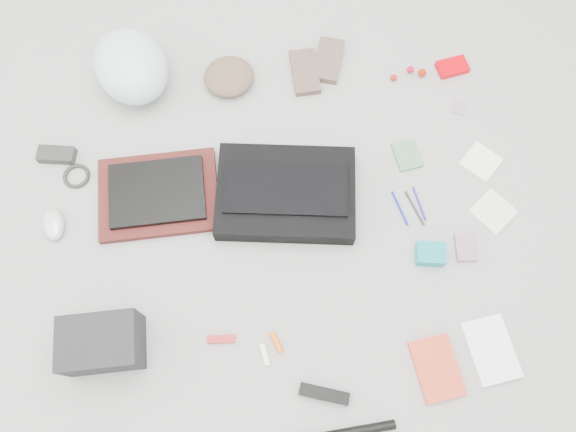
{
  "coord_description": "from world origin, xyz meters",
  "views": [
    {
      "loc": [
        -0.02,
        -0.61,
        1.73
      ],
      "look_at": [
        0.0,
        0.0,
        0.05
      ],
      "focal_mm": 35.0,
      "sensor_mm": 36.0,
      "label": 1
    }
  ],
  "objects_px": {
    "laptop": "(157,192)",
    "bike_helmet": "(131,67)",
    "camera_bag": "(102,343)",
    "messenger_bag": "(286,194)",
    "accordion_wallet": "(430,254)",
    "book_red": "(437,368)"
  },
  "relations": [
    {
      "from": "laptop",
      "to": "bike_helmet",
      "type": "height_order",
      "value": "bike_helmet"
    },
    {
      "from": "laptop",
      "to": "camera_bag",
      "type": "relative_size",
      "value": 1.37
    },
    {
      "from": "messenger_bag",
      "to": "accordion_wallet",
      "type": "bearing_deg",
      "value": -21.69
    },
    {
      "from": "camera_bag",
      "to": "book_red",
      "type": "xyz_separation_m",
      "value": [
        0.98,
        -0.1,
        -0.06
      ]
    },
    {
      "from": "book_red",
      "to": "accordion_wallet",
      "type": "distance_m",
      "value": 0.35
    },
    {
      "from": "accordion_wallet",
      "to": "laptop",
      "type": "bearing_deg",
      "value": 170.51
    },
    {
      "from": "laptop",
      "to": "accordion_wallet",
      "type": "bearing_deg",
      "value": -20.11
    },
    {
      "from": "camera_bag",
      "to": "messenger_bag",
      "type": "bearing_deg",
      "value": 36.05
    },
    {
      "from": "bike_helmet",
      "to": "camera_bag",
      "type": "bearing_deg",
      "value": -116.64
    },
    {
      "from": "bike_helmet",
      "to": "accordion_wallet",
      "type": "distance_m",
      "value": 1.19
    },
    {
      "from": "camera_bag",
      "to": "book_red",
      "type": "bearing_deg",
      "value": -9.99
    },
    {
      "from": "book_red",
      "to": "accordion_wallet",
      "type": "height_order",
      "value": "accordion_wallet"
    },
    {
      "from": "camera_bag",
      "to": "accordion_wallet",
      "type": "xyz_separation_m",
      "value": [
        1.0,
        0.25,
        -0.05
      ]
    },
    {
      "from": "laptop",
      "to": "accordion_wallet",
      "type": "distance_m",
      "value": 0.9
    },
    {
      "from": "messenger_bag",
      "to": "accordion_wallet",
      "type": "relative_size",
      "value": 5.06
    },
    {
      "from": "messenger_bag",
      "to": "camera_bag",
      "type": "bearing_deg",
      "value": -135.81
    },
    {
      "from": "camera_bag",
      "to": "accordion_wallet",
      "type": "bearing_deg",
      "value": 9.83
    },
    {
      "from": "laptop",
      "to": "accordion_wallet",
      "type": "xyz_separation_m",
      "value": [
        0.87,
        -0.23,
        -0.02
      ]
    },
    {
      "from": "bike_helmet",
      "to": "accordion_wallet",
      "type": "bearing_deg",
      "value": -59.95
    },
    {
      "from": "camera_bag",
      "to": "accordion_wallet",
      "type": "height_order",
      "value": "camera_bag"
    },
    {
      "from": "messenger_bag",
      "to": "camera_bag",
      "type": "relative_size",
      "value": 1.99
    },
    {
      "from": "laptop",
      "to": "accordion_wallet",
      "type": "height_order",
      "value": "laptop"
    }
  ]
}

